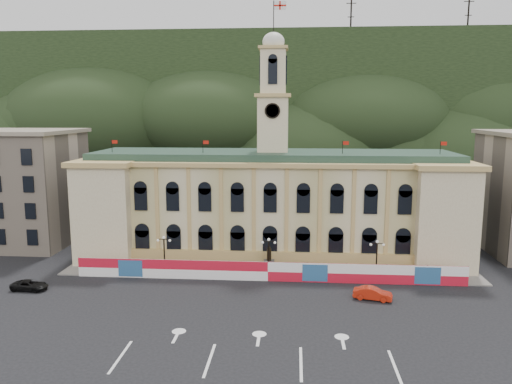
# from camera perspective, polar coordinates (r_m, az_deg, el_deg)

# --- Properties ---
(ground) EXTENTS (260.00, 260.00, 0.00)m
(ground) POSITION_cam_1_polar(r_m,az_deg,el_deg) (51.22, 0.43, -15.69)
(ground) COLOR black
(ground) RESTS_ON ground
(lane_markings) EXTENTS (26.00, 10.00, 0.02)m
(lane_markings) POSITION_cam_1_polar(r_m,az_deg,el_deg) (46.74, -0.02, -18.26)
(lane_markings) COLOR white
(lane_markings) RESTS_ON ground
(hill_ridge) EXTENTS (230.00, 80.00, 64.00)m
(hill_ridge) POSITION_cam_1_polar(r_m,az_deg,el_deg) (168.35, 3.37, 8.55)
(hill_ridge) COLOR black
(hill_ridge) RESTS_ON ground
(city_hall) EXTENTS (56.20, 17.60, 37.10)m
(city_hall) POSITION_cam_1_polar(r_m,az_deg,el_deg) (75.29, 1.90, -1.26)
(city_hall) COLOR beige
(city_hall) RESTS_ON ground
(side_building_left) EXTENTS (21.00, 17.00, 18.60)m
(side_building_left) POSITION_cam_1_polar(r_m,az_deg,el_deg) (90.85, -26.21, 0.55)
(side_building_left) COLOR #C3AE97
(side_building_left) RESTS_ON ground
(hoarding_fence) EXTENTS (50.00, 0.44, 2.50)m
(hoarding_fence) POSITION_cam_1_polar(r_m,az_deg,el_deg) (64.76, 1.42, -9.05)
(hoarding_fence) COLOR red
(hoarding_fence) RESTS_ON ground
(pavement) EXTENTS (56.00, 5.50, 0.16)m
(pavement) POSITION_cam_1_polar(r_m,az_deg,el_deg) (67.67, 1.49, -9.28)
(pavement) COLOR slate
(pavement) RESTS_ON ground
(statue) EXTENTS (1.40, 1.40, 3.72)m
(statue) POSITION_cam_1_polar(r_m,az_deg,el_deg) (67.56, 1.50, -8.32)
(statue) COLOR #595651
(statue) RESTS_ON ground
(lamp_left) EXTENTS (1.96, 0.44, 5.15)m
(lamp_left) POSITION_cam_1_polar(r_m,az_deg,el_deg) (68.19, -10.45, -6.66)
(lamp_left) COLOR black
(lamp_left) RESTS_ON ground
(lamp_center) EXTENTS (1.96, 0.44, 5.15)m
(lamp_center) POSITION_cam_1_polar(r_m,az_deg,el_deg) (66.06, 1.46, -7.02)
(lamp_center) COLOR black
(lamp_center) RESTS_ON ground
(lamp_right) EXTENTS (1.96, 0.44, 5.15)m
(lamp_right) POSITION_cam_1_polar(r_m,az_deg,el_deg) (66.86, 13.63, -7.09)
(lamp_right) COLOR black
(lamp_right) RESTS_ON ground
(red_sedan) EXTENTS (3.58, 5.13, 1.46)m
(red_sedan) POSITION_cam_1_polar(r_m,az_deg,el_deg) (60.33, 13.19, -11.23)
(red_sedan) COLOR red
(red_sedan) RESTS_ON ground
(black_suv) EXTENTS (2.39, 4.56, 1.22)m
(black_suv) POSITION_cam_1_polar(r_m,az_deg,el_deg) (67.62, -24.45, -9.68)
(black_suv) COLOR black
(black_suv) RESTS_ON ground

